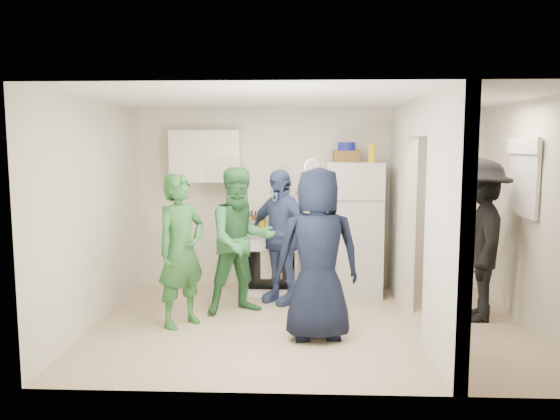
% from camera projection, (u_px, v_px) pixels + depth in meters
% --- Properties ---
extents(floor, '(4.80, 4.80, 0.00)m').
position_uv_depth(floor, '(309.00, 325.00, 6.11)').
color(floor, '#C8AE8D').
rests_on(floor, ground).
extents(wall_back, '(4.80, 0.00, 4.80)m').
position_uv_depth(wall_back, '(308.00, 199.00, 7.65)').
color(wall_back, silver).
rests_on(wall_back, floor).
extents(wall_front, '(4.80, 0.00, 4.80)m').
position_uv_depth(wall_front, '(312.00, 243.00, 4.28)').
color(wall_front, silver).
rests_on(wall_front, floor).
extents(wall_left, '(0.00, 3.40, 3.40)m').
position_uv_depth(wall_left, '(94.00, 213.00, 6.06)').
color(wall_left, silver).
rests_on(wall_left, floor).
extents(wall_right, '(0.00, 3.40, 3.40)m').
position_uv_depth(wall_right, '(533.00, 216.00, 5.86)').
color(wall_right, silver).
rests_on(wall_right, floor).
extents(ceiling, '(4.80, 4.80, 0.00)m').
position_uv_depth(ceiling, '(310.00, 98.00, 5.81)').
color(ceiling, white).
rests_on(ceiling, wall_back).
extents(partition_pier_back, '(0.12, 1.20, 2.50)m').
position_uv_depth(partition_pier_back, '(402.00, 204.00, 7.00)').
color(partition_pier_back, silver).
rests_on(partition_pier_back, floor).
extents(partition_pier_front, '(0.12, 1.20, 2.50)m').
position_uv_depth(partition_pier_front, '(447.00, 231.00, 4.82)').
color(partition_pier_front, silver).
rests_on(partition_pier_front, floor).
extents(partition_header, '(0.12, 1.00, 0.40)m').
position_uv_depth(partition_header, '(423.00, 117.00, 5.79)').
color(partition_header, silver).
rests_on(partition_header, partition_pier_back).
extents(stove, '(0.71, 0.59, 0.84)m').
position_uv_depth(stove, '(273.00, 262.00, 7.44)').
color(stove, white).
rests_on(stove, floor).
extents(upper_cabinet, '(0.95, 0.34, 0.70)m').
position_uv_depth(upper_cabinet, '(206.00, 156.00, 7.46)').
color(upper_cabinet, silver).
rests_on(upper_cabinet, wall_back).
extents(fridge, '(0.73, 0.71, 1.78)m').
position_uv_depth(fridge, '(353.00, 229.00, 7.31)').
color(fridge, silver).
rests_on(fridge, floor).
extents(wicker_basket, '(0.35, 0.25, 0.15)m').
position_uv_depth(wicker_basket, '(346.00, 156.00, 7.25)').
color(wicker_basket, brown).
rests_on(wicker_basket, fridge).
extents(blue_bowl, '(0.24, 0.24, 0.11)m').
position_uv_depth(blue_bowl, '(346.00, 146.00, 7.23)').
color(blue_bowl, navy).
rests_on(blue_bowl, wicker_basket).
extents(yellow_cup_stack_top, '(0.09, 0.09, 0.25)m').
position_uv_depth(yellow_cup_stack_top, '(372.00, 153.00, 7.08)').
color(yellow_cup_stack_top, yellow).
rests_on(yellow_cup_stack_top, fridge).
extents(wall_clock, '(0.22, 0.02, 0.22)m').
position_uv_depth(wall_clock, '(312.00, 167.00, 7.57)').
color(wall_clock, white).
rests_on(wall_clock, wall_back).
extents(spice_shelf, '(0.35, 0.08, 0.03)m').
position_uv_depth(spice_shelf, '(308.00, 192.00, 7.59)').
color(spice_shelf, olive).
rests_on(spice_shelf, wall_back).
extents(nook_window, '(0.03, 0.70, 0.80)m').
position_uv_depth(nook_window, '(525.00, 177.00, 6.02)').
color(nook_window, black).
rests_on(nook_window, wall_right).
extents(nook_window_frame, '(0.04, 0.76, 0.86)m').
position_uv_depth(nook_window_frame, '(524.00, 177.00, 6.02)').
color(nook_window_frame, white).
rests_on(nook_window_frame, wall_right).
extents(nook_valance, '(0.04, 0.82, 0.18)m').
position_uv_depth(nook_valance, '(523.00, 146.00, 5.97)').
color(nook_valance, white).
rests_on(nook_valance, wall_right).
extents(yellow_cup_stack_stove, '(0.09, 0.09, 0.25)m').
position_uv_depth(yellow_cup_stack_stove, '(263.00, 224.00, 7.16)').
color(yellow_cup_stack_stove, gold).
rests_on(yellow_cup_stack_stove, stove).
extents(red_cup, '(0.09, 0.09, 0.12)m').
position_uv_depth(red_cup, '(288.00, 229.00, 7.18)').
color(red_cup, red).
rests_on(red_cup, stove).
extents(person_green_left, '(0.71, 0.74, 1.70)m').
position_uv_depth(person_green_left, '(181.00, 251.00, 6.02)').
color(person_green_left, '#296837').
rests_on(person_green_left, floor).
extents(person_green_center, '(1.05, 0.96, 1.75)m').
position_uv_depth(person_green_center, '(241.00, 241.00, 6.49)').
color(person_green_center, '#367B43').
rests_on(person_green_center, floor).
extents(person_denim, '(1.04, 0.94, 1.70)m').
position_uv_depth(person_denim, '(280.00, 236.00, 6.92)').
color(person_denim, '#374778').
rests_on(person_denim, floor).
extents(person_navy, '(0.94, 0.67, 1.79)m').
position_uv_depth(person_navy, '(318.00, 254.00, 5.59)').
color(person_navy, black).
rests_on(person_navy, floor).
extents(person_nook, '(0.91, 1.31, 1.86)m').
position_uv_depth(person_nook, '(478.00, 240.00, 6.23)').
color(person_nook, black).
rests_on(person_nook, floor).
extents(bottle_a, '(0.07, 0.07, 0.27)m').
position_uv_depth(bottle_a, '(252.00, 220.00, 7.50)').
color(bottle_a, brown).
rests_on(bottle_a, stove).
extents(bottle_b, '(0.06, 0.06, 0.26)m').
position_uv_depth(bottle_b, '(258.00, 223.00, 7.29)').
color(bottle_b, '#164424').
rests_on(bottle_b, stove).
extents(bottle_c, '(0.07, 0.07, 0.29)m').
position_uv_depth(bottle_c, '(266.00, 219.00, 7.54)').
color(bottle_c, silver).
rests_on(bottle_c, stove).
extents(bottle_d, '(0.06, 0.06, 0.24)m').
position_uv_depth(bottle_d, '(274.00, 223.00, 7.34)').
color(bottle_d, '#5F1710').
rests_on(bottle_d, stove).
extents(bottle_e, '(0.08, 0.08, 0.27)m').
position_uv_depth(bottle_e, '(282.00, 219.00, 7.56)').
color(bottle_e, silver).
rests_on(bottle_e, stove).
extents(bottle_f, '(0.08, 0.08, 0.29)m').
position_uv_depth(bottle_f, '(285.00, 220.00, 7.40)').
color(bottle_f, '#153C26').
rests_on(bottle_f, stove).
extents(bottle_g, '(0.06, 0.06, 0.29)m').
position_uv_depth(bottle_g, '(292.00, 219.00, 7.50)').
color(bottle_g, olive).
rests_on(bottle_g, stove).
extents(bottle_h, '(0.07, 0.07, 0.28)m').
position_uv_depth(bottle_h, '(249.00, 222.00, 7.26)').
color(bottle_h, '#A6ACB2').
rests_on(bottle_h, stove).
extents(bottle_i, '(0.08, 0.08, 0.27)m').
position_uv_depth(bottle_i, '(276.00, 220.00, 7.48)').
color(bottle_i, maroon).
rests_on(bottle_i, stove).
extents(bottle_j, '(0.08, 0.08, 0.27)m').
position_uv_depth(bottle_j, '(294.00, 223.00, 7.26)').
color(bottle_j, '#194927').
rests_on(bottle_j, stove).
extents(bottle_k, '(0.06, 0.06, 0.27)m').
position_uv_depth(bottle_k, '(256.00, 221.00, 7.43)').
color(bottle_k, maroon).
rests_on(bottle_k, stove).
extents(bottle_l, '(0.07, 0.07, 0.30)m').
position_uv_depth(bottle_l, '(283.00, 222.00, 7.23)').
color(bottle_l, '#9498A3').
rests_on(bottle_l, stove).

